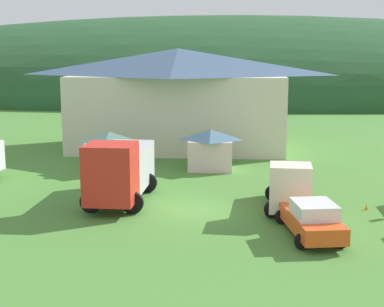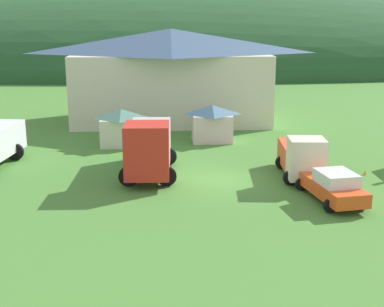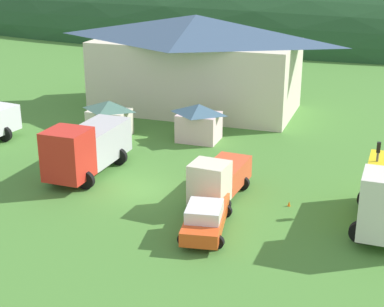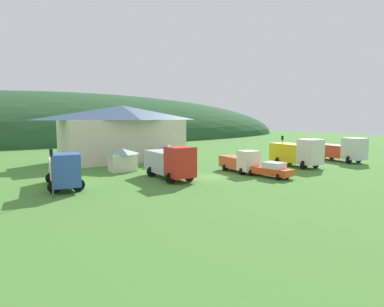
{
  "view_description": "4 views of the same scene",
  "coord_description": "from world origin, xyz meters",
  "px_view_note": "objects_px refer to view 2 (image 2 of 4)",
  "views": [
    {
      "loc": [
        1.9,
        -28.07,
        8.14
      ],
      "look_at": [
        -0.3,
        2.84,
        2.41
      ],
      "focal_mm": 53.69,
      "sensor_mm": 36.0,
      "label": 1
    },
    {
      "loc": [
        -3.02,
        -29.28,
        9.19
      ],
      "look_at": [
        -1.48,
        1.47,
        1.24
      ],
      "focal_mm": 50.21,
      "sensor_mm": 36.0,
      "label": 2
    },
    {
      "loc": [
        13.31,
        -28.94,
        13.71
      ],
      "look_at": [
        2.63,
        2.05,
        1.9
      ],
      "focal_mm": 54.98,
      "sensor_mm": 36.0,
      "label": 3
    },
    {
      "loc": [
        -20.55,
        -27.76,
        6.38
      ],
      "look_at": [
        -0.64,
        2.29,
        2.36
      ],
      "focal_mm": 30.58,
      "sensor_mm": 36.0,
      "label": 4
    }
  ],
  "objects_px": {
    "depot_building": "(171,74)",
    "play_shed_cream": "(122,127)",
    "light_truck_cream": "(302,156)",
    "traffic_cone_near_pickup": "(365,175)",
    "service_pickup_orange": "(331,185)",
    "crane_truck_red": "(149,145)",
    "play_shed_pink": "(212,123)"
  },
  "relations": [
    {
      "from": "depot_building",
      "to": "play_shed_cream",
      "type": "xyz_separation_m",
      "value": [
        -3.72,
        -9.15,
        -2.77
      ]
    },
    {
      "from": "light_truck_cream",
      "to": "traffic_cone_near_pickup",
      "type": "distance_m",
      "value": 4.19
    },
    {
      "from": "service_pickup_orange",
      "to": "crane_truck_red",
      "type": "bearing_deg",
      "value": -127.2
    },
    {
      "from": "play_shed_pink",
      "to": "traffic_cone_near_pickup",
      "type": "bearing_deg",
      "value": -47.99
    },
    {
      "from": "service_pickup_orange",
      "to": "traffic_cone_near_pickup",
      "type": "xyz_separation_m",
      "value": [
        3.42,
        4.41,
        -0.83
      ]
    },
    {
      "from": "depot_building",
      "to": "crane_truck_red",
      "type": "distance_m",
      "value": 16.95
    },
    {
      "from": "depot_building",
      "to": "light_truck_cream",
      "type": "height_order",
      "value": "depot_building"
    },
    {
      "from": "depot_building",
      "to": "play_shed_cream",
      "type": "relative_size",
      "value": 5.7
    },
    {
      "from": "depot_building",
      "to": "crane_truck_red",
      "type": "bearing_deg",
      "value": -95.21
    },
    {
      "from": "depot_building",
      "to": "traffic_cone_near_pickup",
      "type": "bearing_deg",
      "value": -56.91
    },
    {
      "from": "service_pickup_orange",
      "to": "traffic_cone_near_pickup",
      "type": "height_order",
      "value": "service_pickup_orange"
    },
    {
      "from": "light_truck_cream",
      "to": "traffic_cone_near_pickup",
      "type": "relative_size",
      "value": 9.06
    },
    {
      "from": "play_shed_cream",
      "to": "traffic_cone_near_pickup",
      "type": "xyz_separation_m",
      "value": [
        14.97,
        -8.13,
        -1.39
      ]
    },
    {
      "from": "depot_building",
      "to": "crane_truck_red",
      "type": "height_order",
      "value": "depot_building"
    },
    {
      "from": "service_pickup_orange",
      "to": "play_shed_cream",
      "type": "bearing_deg",
      "value": -146.56
    },
    {
      "from": "service_pickup_orange",
      "to": "play_shed_pink",
      "type": "bearing_deg",
      "value": -169.48
    },
    {
      "from": "light_truck_cream",
      "to": "service_pickup_orange",
      "type": "relative_size",
      "value": 1.04
    },
    {
      "from": "depot_building",
      "to": "play_shed_cream",
      "type": "height_order",
      "value": "depot_building"
    },
    {
      "from": "crane_truck_red",
      "to": "light_truck_cream",
      "type": "relative_size",
      "value": 1.31
    },
    {
      "from": "play_shed_cream",
      "to": "play_shed_pink",
      "type": "relative_size",
      "value": 1.01
    },
    {
      "from": "light_truck_cream",
      "to": "service_pickup_orange",
      "type": "bearing_deg",
      "value": 11.85
    },
    {
      "from": "crane_truck_red",
      "to": "service_pickup_orange",
      "type": "xyz_separation_m",
      "value": [
        9.36,
        -4.97,
        -0.98
      ]
    },
    {
      "from": "service_pickup_orange",
      "to": "traffic_cone_near_pickup",
      "type": "bearing_deg",
      "value": 132.94
    },
    {
      "from": "depot_building",
      "to": "play_shed_pink",
      "type": "distance_m",
      "value": 8.98
    },
    {
      "from": "play_shed_pink",
      "to": "service_pickup_orange",
      "type": "bearing_deg",
      "value": -70.25
    },
    {
      "from": "play_shed_pink",
      "to": "depot_building",
      "type": "bearing_deg",
      "value": 110.06
    },
    {
      "from": "crane_truck_red",
      "to": "light_truck_cream",
      "type": "distance_m",
      "value": 8.88
    },
    {
      "from": "service_pickup_orange",
      "to": "traffic_cone_near_pickup",
      "type": "distance_m",
      "value": 5.64
    },
    {
      "from": "crane_truck_red",
      "to": "service_pickup_orange",
      "type": "height_order",
      "value": "crane_truck_red"
    },
    {
      "from": "depot_building",
      "to": "traffic_cone_near_pickup",
      "type": "xyz_separation_m",
      "value": [
        11.26,
        -17.27,
        -4.16
      ]
    },
    {
      "from": "depot_building",
      "to": "light_truck_cream",
      "type": "xyz_separation_m",
      "value": [
        7.29,
        -17.66,
        -2.88
      ]
    },
    {
      "from": "play_shed_cream",
      "to": "play_shed_pink",
      "type": "distance_m",
      "value": 6.74
    }
  ]
}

